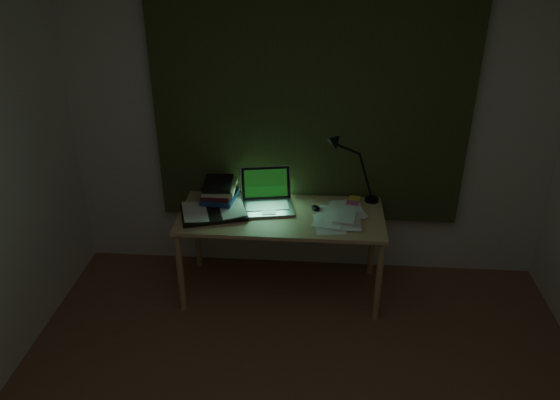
# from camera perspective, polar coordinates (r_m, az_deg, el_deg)

# --- Properties ---
(wall_back) EXTENTS (3.50, 0.00, 2.50)m
(wall_back) POSITION_cam_1_polar(r_m,az_deg,el_deg) (3.89, 3.19, 9.03)
(wall_back) COLOR silver
(wall_back) RESTS_ON ground
(curtain) EXTENTS (2.20, 0.06, 2.00)m
(curtain) POSITION_cam_1_polar(r_m,az_deg,el_deg) (3.79, 3.25, 11.71)
(curtain) COLOR #2E361B
(curtain) RESTS_ON wall_back
(desk) EXTENTS (1.42, 0.62, 0.65)m
(desk) POSITION_cam_1_polar(r_m,az_deg,el_deg) (3.95, 0.13, -5.60)
(desk) COLOR tan
(desk) RESTS_ON floor
(laptop) EXTENTS (0.42, 0.46, 0.26)m
(laptop) POSITION_cam_1_polar(r_m,az_deg,el_deg) (3.78, -1.29, 0.69)
(laptop) COLOR #ACABB0
(laptop) RESTS_ON desk
(open_textbook) EXTENTS (0.52, 0.43, 0.04)m
(open_textbook) POSITION_cam_1_polar(r_m,az_deg,el_deg) (3.80, -6.94, -1.19)
(open_textbook) COLOR white
(open_textbook) RESTS_ON desk
(book_stack) EXTENTS (0.22, 0.27, 0.18)m
(book_stack) POSITION_cam_1_polar(r_m,az_deg,el_deg) (3.92, -6.37, 0.93)
(book_stack) COLOR white
(book_stack) RESTS_ON desk
(loose_papers) EXTENTS (0.36, 0.38, 0.02)m
(loose_papers) POSITION_cam_1_polar(r_m,az_deg,el_deg) (3.76, 6.04, -1.63)
(loose_papers) COLOR white
(loose_papers) RESTS_ON desk
(mouse) EXTENTS (0.08, 0.10, 0.03)m
(mouse) POSITION_cam_1_polar(r_m,az_deg,el_deg) (3.83, 3.74, -0.85)
(mouse) COLOR black
(mouse) RESTS_ON desk
(sticky_yellow) EXTENTS (0.10, 0.10, 0.02)m
(sticky_yellow) POSITION_cam_1_polar(r_m,az_deg,el_deg) (4.00, 7.81, 0.08)
(sticky_yellow) COLOR yellow
(sticky_yellow) RESTS_ON desk
(sticky_pink) EXTENTS (0.10, 0.10, 0.02)m
(sticky_pink) POSITION_cam_1_polar(r_m,az_deg,el_deg) (3.94, 7.59, -0.30)
(sticky_pink) COLOR #CB4E94
(sticky_pink) RESTS_ON desk
(desk_lamp) EXTENTS (0.37, 0.29, 0.54)m
(desk_lamp) POSITION_cam_1_polar(r_m,az_deg,el_deg) (3.89, 9.84, 3.42)
(desk_lamp) COLOR black
(desk_lamp) RESTS_ON desk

